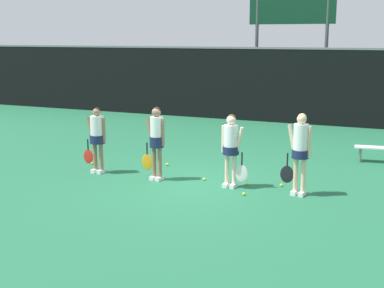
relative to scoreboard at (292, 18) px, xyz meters
The scene contains 13 objects.
ground_plane 11.42m from the scoreboard, 88.05° to the right, with size 140.00×140.00×0.00m, color #216642.
fence_windscreen 2.84m from the scoreboard, 70.91° to the right, with size 60.00×0.08×2.96m.
scoreboard is the anchor object (origin of this frame).
player_0 11.38m from the scoreboard, 101.97° to the right, with size 0.67×0.39×1.66m.
player_1 11.17m from the scoreboard, 93.21° to the right, with size 0.63×0.34×1.76m.
player_2 11.13m from the scoreboard, 83.36° to the right, with size 0.65×0.37×1.67m.
player_3 11.38m from the scoreboard, 75.25° to the right, with size 0.65×0.37×1.79m.
tennis_ball_0 11.96m from the scoreboard, 81.22° to the right, with size 0.07×0.07×0.07m, color #CCE033.
tennis_ball_1 10.25m from the scoreboard, 96.09° to the right, with size 0.07×0.07×0.07m, color #CCE033.
tennis_ball_2 11.12m from the scoreboard, 87.39° to the right, with size 0.07×0.07×0.07m, color #CCE033.
tennis_ball_3 11.22m from the scoreboard, 106.17° to the right, with size 0.07×0.07×0.07m, color #CCE033.
tennis_ball_4 11.21m from the scoreboard, 81.61° to the right, with size 0.07×0.07×0.07m, color #CCE033.
tennis_ball_5 11.15m from the scoreboard, 77.25° to the right, with size 0.07×0.07×0.07m, color #CCE033.
Camera 1 is at (4.77, -11.11, 3.39)m, focal length 50.00 mm.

